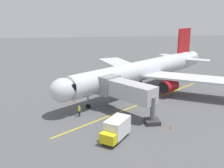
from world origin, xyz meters
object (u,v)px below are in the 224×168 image
Objects in this scene: ground_crew_marshaller at (79,111)px; box_truck_starboard_side at (160,71)px; jet_bridge at (123,90)px; box_truck_portside at (116,129)px; safety_cone_nose_right at (171,127)px; airplane at (142,71)px; safety_cone_nose_left at (74,101)px.

box_truck_starboard_side is (-19.70, -22.52, 0.50)m from ground_crew_marshaller.
box_truck_portside is (2.38, 8.46, -2.38)m from jet_bridge.
safety_cone_nose_right is (-5.40, 6.46, -3.49)m from jet_bridge.
airplane reaches higher than box_truck_starboard_side.
airplane reaches higher than jet_bridge.
box_truck_starboard_side is at bearing -116.75° from box_truck_portside.
safety_cone_nose_right is (-12.89, 12.52, 0.00)m from safety_cone_nose_left.
box_truck_starboard_side is at bearing -104.92° from safety_cone_nose_right.
airplane is 62.84× the size of safety_cone_nose_right.
safety_cone_nose_left is at bearing -39.00° from jet_bridge.
box_truck_starboard_side is at bearing -142.02° from safety_cone_nose_left.
ground_crew_marshaller is 0.35× the size of box_truck_portside.
box_truck_starboard_side is at bearing -123.44° from airplane.
ground_crew_marshaller is at bearing 3.92° from jet_bridge.
ground_crew_marshaller is at bearing 42.83° from airplane.
airplane is 13.41m from box_truck_starboard_side.
jet_bridge is at bearing -50.07° from safety_cone_nose_right.
jet_bridge is 10.25m from safety_cone_nose_left.
safety_cone_nose_right is at bearing 75.08° from box_truck_starboard_side.
airplane is at bearing 56.56° from box_truck_starboard_side.
jet_bridge is at bearing -105.73° from box_truck_portside.
box_truck_portside reaches higher than ground_crew_marshaller.
jet_bridge reaches higher than ground_crew_marshaller.
box_truck_portside is 8.83× the size of safety_cone_nose_left.
box_truck_starboard_side reaches higher than safety_cone_nose_left.
safety_cone_nose_left is at bearing -70.62° from box_truck_portside.
jet_bridge is 9.10m from box_truck_portside.
box_truck_portside is (8.14, 19.54, -2.62)m from airplane.
airplane reaches higher than safety_cone_nose_right.
jet_bridge reaches higher than box_truck_starboard_side.
box_truck_starboard_side is at bearing -120.52° from jet_bridge.
box_truck_starboard_side is 8.93× the size of safety_cone_nose_right.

